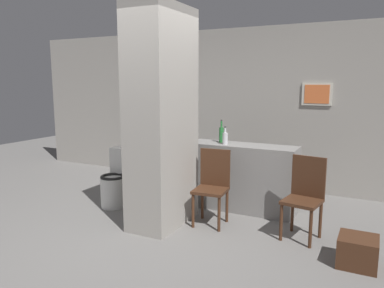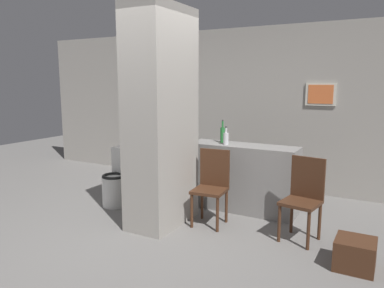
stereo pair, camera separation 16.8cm
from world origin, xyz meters
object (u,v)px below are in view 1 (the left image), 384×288
object	(u,v)px
bicycle	(175,173)
chair_by_doorway	(305,194)
bottle_tall	(221,134)
toilet	(116,181)
chair_near_pillar	(212,184)

from	to	relation	value
bicycle	chair_by_doorway	bearing A→B (deg)	-19.09
bicycle	bottle_tall	size ratio (longest dim) A/B	4.97
bicycle	bottle_tall	bearing A→B (deg)	-5.84
toilet	chair_by_doorway	xyz separation A→B (m)	(2.57, 0.07, 0.15)
chair_near_pillar	chair_by_doorway	size ratio (longest dim) A/B	1.00
bottle_tall	toilet	bearing A→B (deg)	-151.93
bicycle	bottle_tall	distance (m)	1.03
chair_near_pillar	chair_by_doorway	world-z (taller)	same
chair_by_doorway	bicycle	xyz separation A→B (m)	(-2.04, 0.71, -0.15)
chair_near_pillar	bicycle	size ratio (longest dim) A/B	0.58
chair_near_pillar	chair_by_doorway	bearing A→B (deg)	-1.88
chair_near_pillar	bottle_tall	distance (m)	0.88
chair_by_doorway	chair_near_pillar	bearing A→B (deg)	-167.27
toilet	chair_by_doorway	bearing A→B (deg)	1.53
bicycle	toilet	bearing A→B (deg)	-124.03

